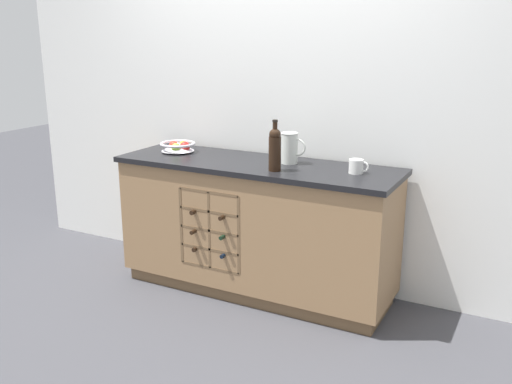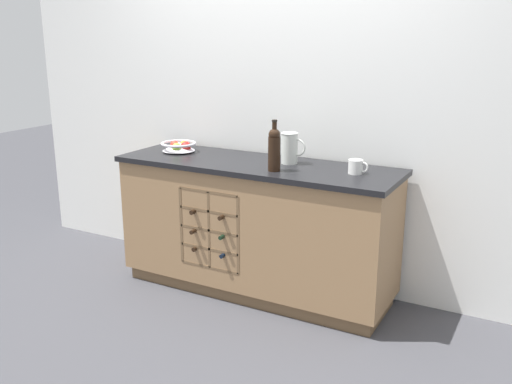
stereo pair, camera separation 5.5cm
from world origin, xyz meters
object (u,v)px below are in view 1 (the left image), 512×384
Objects in this scene: fruit_bowl at (178,146)px; ceramic_mug at (357,166)px; standing_wine_bottle at (275,148)px; white_pitcher at (290,147)px.

ceramic_mug reaches higher than fruit_bowl.
fruit_bowl is 0.79× the size of standing_wine_bottle.
standing_wine_bottle reaches higher than fruit_bowl.
standing_wine_bottle reaches higher than ceramic_mug.
standing_wine_bottle is at bearing -89.26° from white_pitcher.
fruit_bowl is 0.85m from white_pitcher.
white_pitcher is 0.47m from ceramic_mug.
white_pitcher reaches higher than fruit_bowl.
standing_wine_bottle reaches higher than white_pitcher.
fruit_bowl is 0.87m from standing_wine_bottle.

